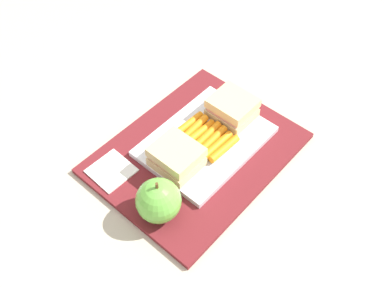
% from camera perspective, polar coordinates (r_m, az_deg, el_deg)
% --- Properties ---
extents(ground_plane, '(2.40, 2.40, 0.00)m').
position_cam_1_polar(ground_plane, '(0.84, 0.56, -1.32)').
color(ground_plane, '#B7AD99').
extents(lunchbag_mat, '(0.36, 0.28, 0.01)m').
position_cam_1_polar(lunchbag_mat, '(0.84, 0.57, -1.11)').
color(lunchbag_mat, maroon).
rests_on(lunchbag_mat, ground_plane).
extents(food_tray, '(0.23, 0.17, 0.01)m').
position_cam_1_polar(food_tray, '(0.84, 1.69, 0.36)').
color(food_tray, white).
rests_on(food_tray, lunchbag_mat).
extents(sandwich_half_left, '(0.07, 0.08, 0.04)m').
position_cam_1_polar(sandwich_half_left, '(0.86, 5.10, 4.53)').
color(sandwich_half_left, '#DBC189').
rests_on(sandwich_half_left, food_tray).
extents(sandwich_half_right, '(0.07, 0.08, 0.04)m').
position_cam_1_polar(sandwich_half_right, '(0.78, -1.96, -1.62)').
color(sandwich_half_right, '#DBC189').
rests_on(sandwich_half_right, food_tray).
extents(carrot_sticks_bundle, '(0.08, 0.10, 0.02)m').
position_cam_1_polar(carrot_sticks_bundle, '(0.83, 1.71, 0.94)').
color(carrot_sticks_bundle, orange).
rests_on(carrot_sticks_bundle, food_tray).
extents(apple, '(0.07, 0.07, 0.09)m').
position_cam_1_polar(apple, '(0.73, -4.24, -7.12)').
color(apple, '#66B742').
rests_on(apple, lunchbag_mat).
extents(paper_napkin, '(0.07, 0.07, 0.00)m').
position_cam_1_polar(paper_napkin, '(0.82, -10.12, -3.33)').
color(paper_napkin, white).
rests_on(paper_napkin, lunchbag_mat).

